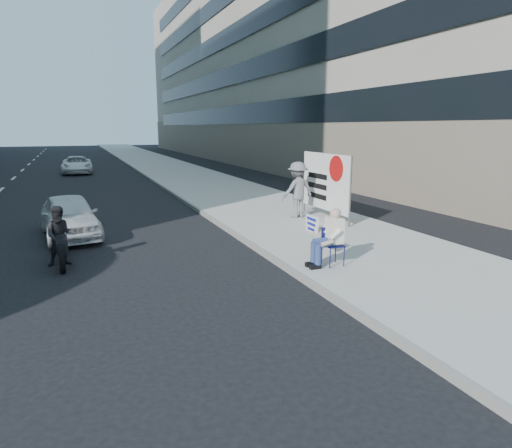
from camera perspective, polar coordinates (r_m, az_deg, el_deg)
name	(u,v)px	position (r m, az deg, el deg)	size (l,w,h in m)	color
ground	(264,316)	(8.08, 1.04, -11.40)	(160.00, 160.00, 0.00)	black
near_sidewalk	(197,180)	(27.88, -7.38, 5.47)	(5.00, 120.00, 0.15)	#ACA8A1
near_building	(301,50)	(44.15, 5.64, 20.83)	(14.00, 70.00, 20.00)	gray
seated_protester	(329,234)	(10.29, 9.07, -1.27)	(0.83, 1.11, 1.31)	#12134F
jogger	(298,190)	(15.72, 5.21, 4.28)	(1.23, 0.71, 1.91)	slate
protest_banner	(325,182)	(15.63, 8.66, 5.24)	(0.08, 3.06, 2.20)	#4C4C4C
white_sedan_near	(70,216)	(14.62, -22.28, 0.94)	(1.48, 3.68, 1.25)	silver
white_sedan_far	(77,165)	(34.73, -21.48, 6.89)	(1.98, 4.30, 1.20)	white
motorcycle	(61,239)	(11.67, -23.19, -1.71)	(0.71, 2.04, 1.42)	black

